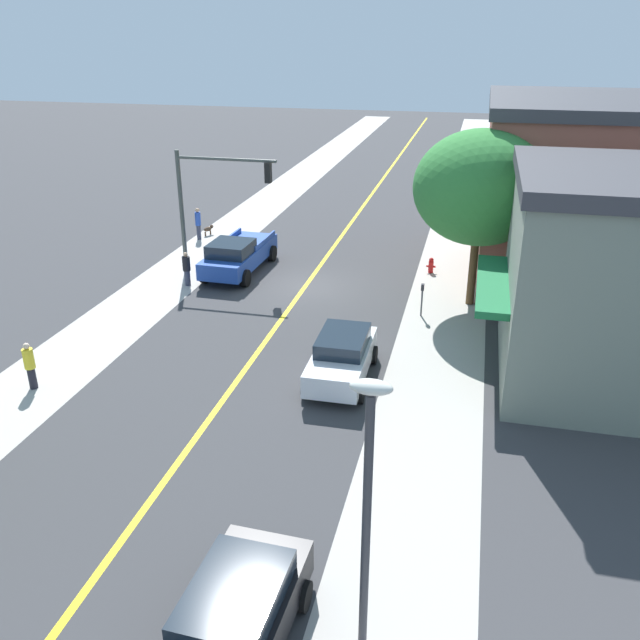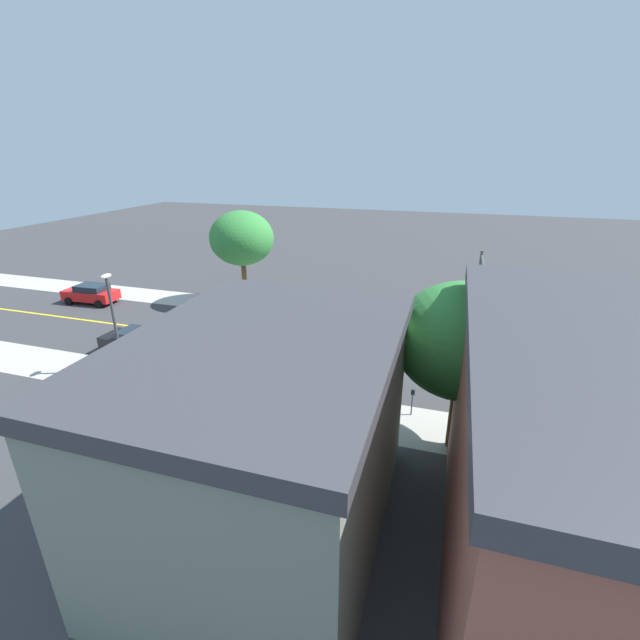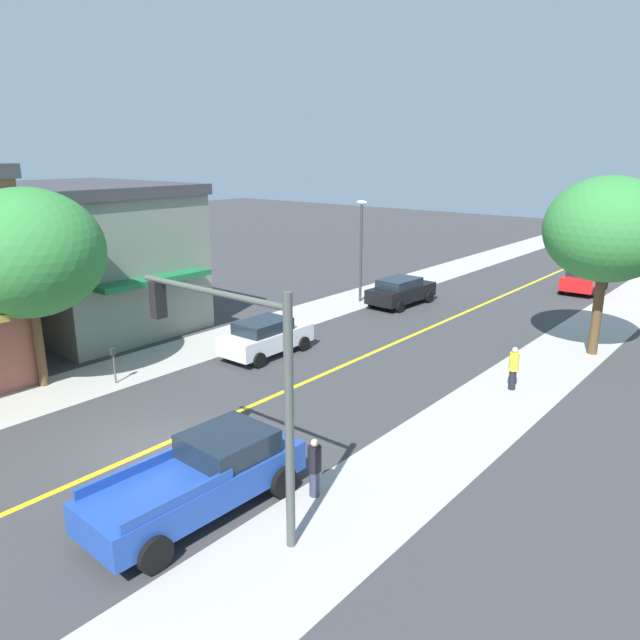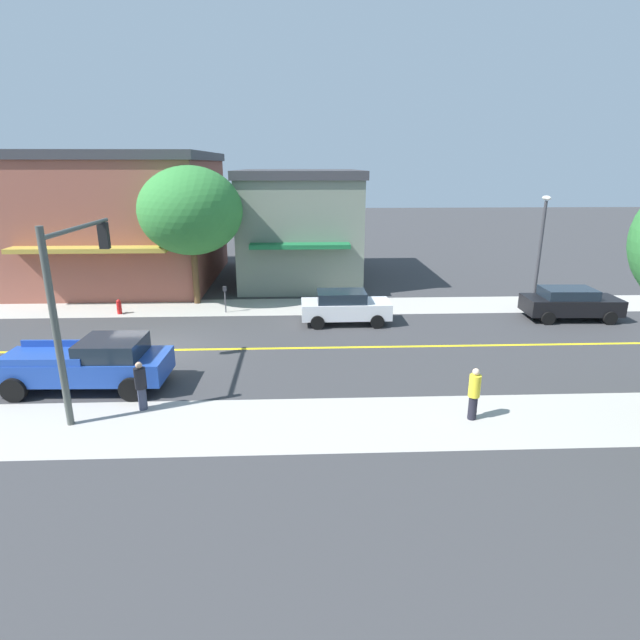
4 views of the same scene
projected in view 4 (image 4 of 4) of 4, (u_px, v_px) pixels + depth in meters
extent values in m
plane|color=#38383A|center=(154.00, 350.00, 20.65)|extent=(140.00, 140.00, 0.00)
cube|color=#ADA8A0|center=(187.00, 308.00, 26.75)|extent=(3.29, 126.00, 0.01)
cube|color=#ADA8A0|center=(93.00, 428.00, 14.55)|extent=(3.29, 126.00, 0.01)
cube|color=yellow|center=(154.00, 350.00, 20.65)|extent=(0.20, 126.00, 0.00)
cube|color=#935142|center=(127.00, 222.00, 32.23)|extent=(11.89, 10.81, 7.51)
cube|color=#38383D|center=(120.00, 156.00, 31.05)|extent=(12.19, 11.11, 0.50)
cube|color=#B29338|center=(88.00, 250.00, 26.22)|extent=(1.13, 8.22, 0.24)
cube|color=gray|center=(300.00, 229.00, 32.82)|extent=(9.97, 7.24, 6.45)
cube|color=#38383D|center=(299.00, 174.00, 31.79)|extent=(10.27, 7.54, 0.50)
cube|color=#196638|center=(300.00, 246.00, 27.64)|extent=(1.03, 5.50, 0.24)
cylinder|color=brown|center=(196.00, 277.00, 27.24)|extent=(0.33, 0.33, 2.96)
ellipsoid|color=#337F38|center=(191.00, 211.00, 26.21)|extent=(5.37, 5.37, 4.56)
cylinder|color=red|center=(119.00, 308.00, 25.60)|extent=(0.24, 0.24, 0.57)
sphere|color=red|center=(118.00, 302.00, 25.49)|extent=(0.22, 0.22, 0.22)
cylinder|color=red|center=(120.00, 307.00, 25.75)|extent=(0.10, 0.10, 0.10)
cylinder|color=red|center=(118.00, 309.00, 25.43)|extent=(0.10, 0.10, 0.10)
cylinder|color=#4C4C51|center=(225.00, 302.00, 25.77)|extent=(0.07, 0.07, 1.12)
cube|color=#2D2D33|center=(225.00, 289.00, 25.57)|extent=(0.12, 0.18, 0.26)
cylinder|color=#474C47|center=(56.00, 331.00, 13.93)|extent=(0.20, 0.20, 5.75)
cylinder|color=#474C47|center=(78.00, 228.00, 15.41)|extent=(4.69, 0.14, 0.14)
cube|color=black|center=(104.00, 236.00, 17.42)|extent=(0.26, 0.32, 0.90)
sphere|color=red|center=(103.00, 227.00, 17.33)|extent=(0.20, 0.20, 0.20)
sphere|color=yellow|center=(104.00, 236.00, 17.42)|extent=(0.20, 0.20, 0.20)
sphere|color=green|center=(105.00, 244.00, 17.50)|extent=(0.20, 0.20, 0.20)
cylinder|color=#38383D|center=(539.00, 255.00, 26.18)|extent=(0.16, 0.16, 5.52)
ellipsoid|color=silver|center=(547.00, 198.00, 25.33)|extent=(0.70, 0.36, 0.24)
cube|color=black|center=(571.00, 305.00, 24.63)|extent=(2.02, 4.52, 0.77)
cube|color=#19232D|center=(568.00, 293.00, 24.44)|extent=(1.72, 2.47, 0.46)
cylinder|color=black|center=(590.00, 308.00, 25.63)|extent=(0.24, 0.65, 0.64)
cylinder|color=black|center=(610.00, 318.00, 23.86)|extent=(0.24, 0.65, 0.64)
cylinder|color=black|center=(532.00, 308.00, 25.62)|extent=(0.24, 0.65, 0.64)
cylinder|color=black|center=(548.00, 318.00, 23.86)|extent=(0.24, 0.65, 0.64)
cube|color=silver|center=(346.00, 309.00, 23.98)|extent=(1.79, 4.21, 0.76)
cube|color=#19232D|center=(341.00, 296.00, 23.78)|extent=(1.56, 2.28, 0.50)
cylinder|color=black|center=(372.00, 311.00, 24.99)|extent=(0.23, 0.64, 0.64)
cylinder|color=black|center=(377.00, 322.00, 23.32)|extent=(0.23, 0.64, 0.64)
cylinder|color=black|center=(316.00, 312.00, 24.85)|extent=(0.23, 0.64, 0.64)
cylinder|color=black|center=(318.00, 323.00, 23.19)|extent=(0.23, 0.64, 0.64)
cube|color=#1E429E|center=(85.00, 366.00, 16.96)|extent=(2.15, 5.57, 0.76)
cube|color=#19232D|center=(112.00, 347.00, 16.78)|extent=(1.88, 2.04, 0.59)
cube|color=#1E429E|center=(63.00, 343.00, 17.68)|extent=(0.18, 2.87, 0.24)
cube|color=#1E429E|center=(35.00, 363.00, 15.93)|extent=(0.18, 2.87, 0.24)
cylinder|color=black|center=(151.00, 365.00, 18.04)|extent=(0.30, 0.81, 0.80)
cylinder|color=black|center=(132.00, 389.00, 16.15)|extent=(0.30, 0.81, 0.80)
cylinder|color=black|center=(46.00, 366.00, 18.00)|extent=(0.30, 0.81, 0.80)
cylinder|color=black|center=(14.00, 390.00, 16.11)|extent=(0.30, 0.81, 0.80)
cylinder|color=black|center=(473.00, 408.00, 14.97)|extent=(0.26, 0.26, 0.74)
cylinder|color=yellow|center=(475.00, 386.00, 14.77)|extent=(0.34, 0.34, 0.67)
sphere|color=beige|center=(476.00, 372.00, 14.64)|extent=(0.21, 0.21, 0.21)
cylinder|color=#33384C|center=(142.00, 399.00, 15.58)|extent=(0.26, 0.26, 0.72)
cylinder|color=black|center=(140.00, 378.00, 15.38)|extent=(0.35, 0.35, 0.65)
sphere|color=tan|center=(139.00, 365.00, 15.25)|extent=(0.20, 0.20, 0.20)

